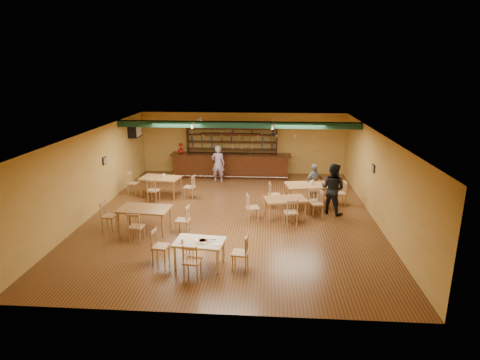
# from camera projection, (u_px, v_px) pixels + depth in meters

# --- Properties ---
(floor) EXTENTS (12.00, 12.00, 0.00)m
(floor) POSITION_uv_depth(u_px,v_px,m) (232.00, 215.00, 14.45)
(floor) COLOR #532F17
(floor) RESTS_ON ground
(ceiling_beam) EXTENTS (10.00, 0.30, 0.25)m
(ceiling_beam) POSITION_uv_depth(u_px,v_px,m) (238.00, 125.00, 16.35)
(ceiling_beam) COLOR #103120
(ceiling_beam) RESTS_ON ceiling
(track_rail_left) EXTENTS (0.05, 2.50, 0.05)m
(track_rail_left) POSITION_uv_depth(u_px,v_px,m) (197.00, 121.00, 17.03)
(track_rail_left) COLOR white
(track_rail_left) RESTS_ON ceiling
(track_rail_right) EXTENTS (0.05, 2.50, 0.05)m
(track_rail_right) POSITION_uv_depth(u_px,v_px,m) (272.00, 121.00, 16.81)
(track_rail_right) COLOR white
(track_rail_right) RESTS_ON ceiling
(ac_unit) EXTENTS (0.34, 0.70, 0.48)m
(ac_unit) POSITION_uv_depth(u_px,v_px,m) (135.00, 131.00, 18.16)
(ac_unit) COLOR white
(ac_unit) RESTS_ON wall_left
(picture_left) EXTENTS (0.04, 0.34, 0.28)m
(picture_left) POSITION_uv_depth(u_px,v_px,m) (105.00, 161.00, 15.29)
(picture_left) COLOR black
(picture_left) RESTS_ON wall_left
(picture_right) EXTENTS (0.04, 0.34, 0.28)m
(picture_right) POSITION_uv_depth(u_px,v_px,m) (373.00, 168.00, 14.13)
(picture_right) COLOR black
(picture_right) RESTS_ON wall_right
(bar_counter) EXTENTS (5.73, 0.85, 1.13)m
(bar_counter) POSITION_uv_depth(u_px,v_px,m) (231.00, 165.00, 19.27)
(bar_counter) COLOR #33160A
(bar_counter) RESTS_ON ground
(back_bar_hutch) EXTENTS (4.43, 0.40, 2.28)m
(back_bar_hutch) POSITION_uv_depth(u_px,v_px,m) (232.00, 151.00, 19.72)
(back_bar_hutch) COLOR #33160A
(back_bar_hutch) RESTS_ON ground
(poinsettia) EXTENTS (0.35, 0.35, 0.49)m
(poinsettia) POSITION_uv_depth(u_px,v_px,m) (181.00, 148.00, 19.22)
(poinsettia) COLOR #9C140E
(poinsettia) RESTS_ON bar_counter
(dining_table_a) EXTENTS (1.71, 1.18, 0.79)m
(dining_table_a) POSITION_uv_depth(u_px,v_px,m) (161.00, 187.00, 16.50)
(dining_table_a) COLOR #A26239
(dining_table_a) RESTS_ON ground
(dining_table_b) EXTENTS (1.80, 1.23, 0.84)m
(dining_table_b) POSITION_uv_depth(u_px,v_px,m) (307.00, 195.00, 15.35)
(dining_table_b) COLOR #A26239
(dining_table_b) RESTS_ON ground
(dining_table_c) EXTENTS (1.67, 1.08, 0.80)m
(dining_table_c) POSITION_uv_depth(u_px,v_px,m) (145.00, 220.00, 12.94)
(dining_table_c) COLOR #A26239
(dining_table_c) RESTS_ON ground
(dining_table_d) EXTENTS (1.60, 1.18, 0.71)m
(dining_table_d) POSITION_uv_depth(u_px,v_px,m) (285.00, 208.00, 14.11)
(dining_table_d) COLOR #A26239
(dining_table_d) RESTS_ON ground
(near_table) EXTENTS (1.39, 0.98, 0.70)m
(near_table) POSITION_uv_depth(u_px,v_px,m) (200.00, 253.00, 10.74)
(near_table) COLOR #D2BA8D
(near_table) RESTS_ON ground
(pizza_tray) EXTENTS (0.49, 0.49, 0.01)m
(pizza_tray) POSITION_uv_depth(u_px,v_px,m) (203.00, 241.00, 10.64)
(pizza_tray) COLOR silver
(pizza_tray) RESTS_ON near_table
(parmesan_shaker) EXTENTS (0.08, 0.08, 0.11)m
(parmesan_shaker) POSITION_uv_depth(u_px,v_px,m) (182.00, 241.00, 10.52)
(parmesan_shaker) COLOR #EAE5C6
(parmesan_shaker) RESTS_ON near_table
(napkin_stack) EXTENTS (0.21, 0.17, 0.03)m
(napkin_stack) POSITION_uv_depth(u_px,v_px,m) (212.00, 238.00, 10.80)
(napkin_stack) COLOR white
(napkin_stack) RESTS_ON near_table
(pizza_server) EXTENTS (0.33, 0.16, 0.00)m
(pizza_server) POSITION_uv_depth(u_px,v_px,m) (208.00, 240.00, 10.67)
(pizza_server) COLOR silver
(pizza_server) RESTS_ON pizza_tray
(side_plate) EXTENTS (0.24, 0.24, 0.01)m
(side_plate) POSITION_uv_depth(u_px,v_px,m) (218.00, 244.00, 10.43)
(side_plate) COLOR white
(side_plate) RESTS_ON near_table
(patron_bar) EXTENTS (0.65, 0.46, 1.69)m
(patron_bar) POSITION_uv_depth(u_px,v_px,m) (218.00, 164.00, 18.44)
(patron_bar) COLOR #7B4698
(patron_bar) RESTS_ON ground
(patron_right_a) EXTENTS (1.15, 1.10, 1.87)m
(patron_right_a) POSITION_uv_depth(u_px,v_px,m) (333.00, 189.00, 14.39)
(patron_right_a) COLOR black
(patron_right_a) RESTS_ON ground
(patron_right_b) EXTENTS (0.93, 0.76, 1.48)m
(patron_right_b) POSITION_uv_depth(u_px,v_px,m) (314.00, 182.00, 15.84)
(patron_right_b) COLOR slate
(patron_right_b) RESTS_ON ground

